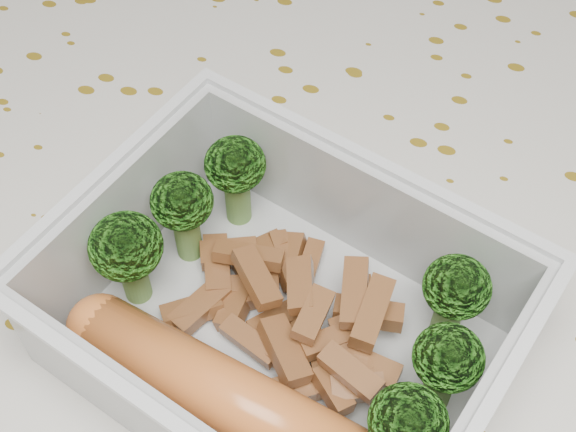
% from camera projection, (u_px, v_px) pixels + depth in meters
% --- Properties ---
extents(dining_table, '(1.40, 0.90, 0.75)m').
position_uv_depth(dining_table, '(291.00, 340.00, 0.45)').
color(dining_table, brown).
rests_on(dining_table, ground).
extents(tablecloth, '(1.46, 0.96, 0.19)m').
position_uv_depth(tablecloth, '(292.00, 295.00, 0.41)').
color(tablecloth, silver).
rests_on(tablecloth, dining_table).
extents(lunch_container, '(0.22, 0.19, 0.06)m').
position_uv_depth(lunch_container, '(280.00, 325.00, 0.34)').
color(lunch_container, silver).
rests_on(lunch_container, tablecloth).
extents(broccoli_florets, '(0.17, 0.12, 0.05)m').
position_uv_depth(broccoli_florets, '(294.00, 280.00, 0.33)').
color(broccoli_florets, '#608C3F').
rests_on(broccoli_florets, lunch_container).
extents(meat_pile, '(0.11, 0.08, 0.03)m').
position_uv_depth(meat_pile, '(292.00, 311.00, 0.35)').
color(meat_pile, brown).
rests_on(meat_pile, lunch_container).
extents(sausage, '(0.16, 0.05, 0.03)m').
position_uv_depth(sausage, '(234.00, 400.00, 0.32)').
color(sausage, '#D06B2E').
rests_on(sausage, lunch_container).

